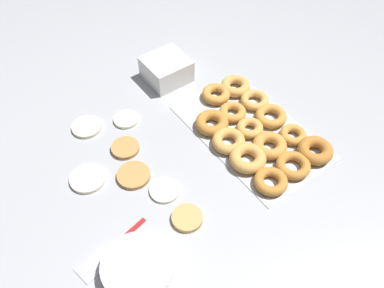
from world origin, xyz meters
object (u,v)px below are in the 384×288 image
(pancake_4, at_px, (134,175))
(pancake_5, at_px, (125,148))
(donut_tray, at_px, (254,131))
(container_stack, at_px, (166,69))
(pancake_2, at_px, (165,190))
(pancake_3, at_px, (126,120))
(batter_bowl, at_px, (138,269))
(pancake_0, at_px, (87,127))
(spatula, at_px, (103,256))
(pancake_1, at_px, (88,179))
(pancake_6, at_px, (187,218))

(pancake_4, distance_m, pancake_5, 0.11)
(pancake_5, distance_m, donut_tray, 0.43)
(donut_tray, bearing_deg, container_stack, 10.45)
(pancake_2, bearing_deg, pancake_4, 25.28)
(pancake_3, height_order, batter_bowl, batter_bowl)
(donut_tray, bearing_deg, pancake_5, 62.49)
(pancake_0, distance_m, spatula, 0.48)
(pancake_1, distance_m, batter_bowl, 0.35)
(pancake_0, bearing_deg, pancake_6, -171.64)
(batter_bowl, height_order, spatula, batter_bowl)
(pancake_1, relative_size, pancake_6, 1.22)
(container_stack, bearing_deg, batter_bowl, 140.80)
(pancake_4, bearing_deg, donut_tray, -102.03)
(pancake_4, height_order, batter_bowl, batter_bowl)
(pancake_5, relative_size, pancake_6, 1.02)
(pancake_0, distance_m, pancake_1, 0.22)
(pancake_1, bearing_deg, pancake_2, -136.01)
(pancake_6, relative_size, container_stack, 0.58)
(pancake_0, distance_m, pancake_4, 0.27)
(pancake_6, bearing_deg, donut_tray, -70.49)
(pancake_2, distance_m, container_stack, 0.51)
(pancake_3, bearing_deg, donut_tray, -134.56)
(pancake_5, distance_m, container_stack, 0.37)
(pancake_4, bearing_deg, pancake_1, 58.80)
(pancake_6, distance_m, container_stack, 0.61)
(pancake_0, distance_m, batter_bowl, 0.55)
(spatula, bearing_deg, container_stack, -148.88)
(pancake_0, height_order, donut_tray, donut_tray)
(pancake_0, relative_size, container_stack, 0.66)
(pancake_3, bearing_deg, pancake_2, 170.67)
(pancake_2, bearing_deg, batter_bowl, 131.40)
(pancake_3, xyz_separation_m, donut_tray, (-0.31, -0.31, 0.01))
(pancake_2, xyz_separation_m, pancake_6, (-0.12, 0.00, 0.00))
(pancake_1, relative_size, spatula, 0.47)
(batter_bowl, bearing_deg, pancake_4, -28.40)
(pancake_1, distance_m, donut_tray, 0.56)
(pancake_2, relative_size, container_stack, 0.59)
(pancake_1, distance_m, pancake_3, 0.26)
(pancake_5, xyz_separation_m, spatula, (-0.29, 0.23, -0.00))
(donut_tray, bearing_deg, pancake_0, 50.88)
(pancake_1, bearing_deg, donut_tray, -106.76)
(pancake_4, xyz_separation_m, pancake_5, (0.11, -0.03, 0.00))
(pancake_1, distance_m, container_stack, 0.52)
(spatula, bearing_deg, pancake_5, -140.99)
(pancake_0, height_order, pancake_6, pancake_6)
(donut_tray, bearing_deg, pancake_1, 73.24)
(container_stack, distance_m, spatula, 0.73)
(pancake_4, bearing_deg, pancake_6, -167.95)
(pancake_2, relative_size, batter_bowl, 0.49)
(container_stack, bearing_deg, spatula, 132.89)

